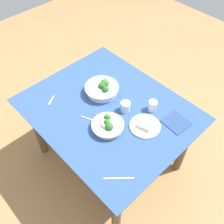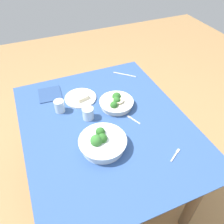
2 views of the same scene
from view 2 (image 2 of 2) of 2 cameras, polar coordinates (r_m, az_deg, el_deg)
ground_plane at (r=1.98m, az=-1.07°, el=-17.54°), size 6.00×6.00×0.00m
dining_table at (r=1.49m, az=-1.36°, el=-5.99°), size 1.21×1.00×0.71m
broccoli_bowl_far at (r=1.26m, az=-2.46°, el=-7.64°), size 0.26×0.26×0.11m
broccoli_bowl_near at (r=1.51m, az=1.10°, el=2.42°), size 0.23×0.23×0.08m
bread_side_plate at (r=1.60m, az=-7.89°, el=3.66°), size 0.22×0.22×0.04m
water_glass_center at (r=1.43m, az=-6.00°, el=-0.32°), size 0.07×0.07×0.08m
water_glass_side at (r=1.50m, az=-13.01°, el=1.44°), size 0.06×0.06×0.08m
fork_by_far_bowl at (r=1.44m, az=5.24°, el=-1.82°), size 0.10×0.05×0.00m
fork_by_near_bowl at (r=1.30m, az=15.60°, el=-10.21°), size 0.06×0.09×0.00m
table_knife_left at (r=1.83m, az=3.15°, el=9.35°), size 0.13×0.14×0.00m
napkin_folded_upper at (r=1.68m, az=-15.24°, el=4.32°), size 0.18×0.17×0.01m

